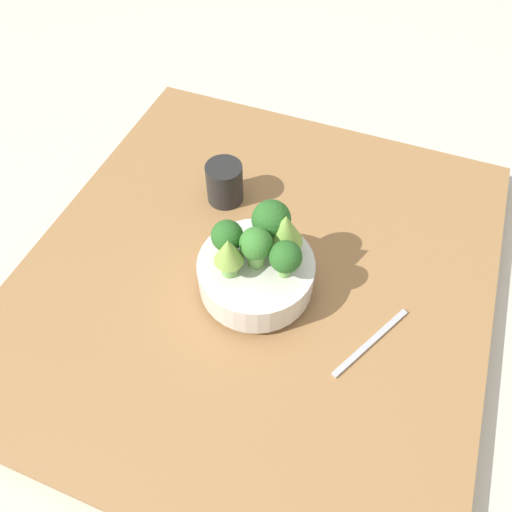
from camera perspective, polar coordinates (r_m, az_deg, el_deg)
ground_plane at (r=0.96m, az=0.09°, el=-3.08°), size 6.00×6.00×0.00m
table at (r=0.94m, az=0.09°, el=-2.31°), size 0.90×0.84×0.04m
bowl at (r=0.86m, az=-0.00°, el=-2.10°), size 0.20×0.20×0.08m
broccoli_floret_right at (r=0.82m, az=1.76°, el=4.05°), size 0.07×0.07×0.09m
broccoli_floret_back at (r=0.82m, az=-3.30°, el=2.12°), size 0.05×0.05×0.07m
romanesco_piece_far at (r=0.79m, az=-3.14°, el=0.31°), size 0.05×0.05×0.08m
broccoli_floret_front at (r=0.79m, az=3.40°, el=-0.18°), size 0.05×0.05×0.07m
broccoli_floret_center at (r=0.80m, az=-0.00°, el=1.22°), size 0.05×0.05×0.08m
romanesco_piece_near at (r=0.81m, az=3.38°, el=2.98°), size 0.06×0.06×0.09m
cup at (r=1.01m, az=-3.61°, el=8.35°), size 0.07×0.07×0.09m
fork at (r=0.86m, az=12.99°, el=-9.57°), size 0.16×0.09×0.01m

